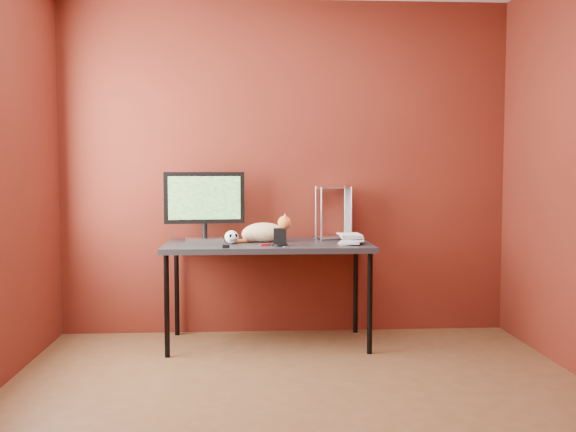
{
  "coord_description": "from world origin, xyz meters",
  "views": [
    {
      "loc": [
        -0.28,
        -3.29,
        1.27
      ],
      "look_at": [
        -0.02,
        1.15,
        0.96
      ],
      "focal_mm": 40.0,
      "sensor_mm": 36.0,
      "label": 1
    }
  ],
  "objects": [
    {
      "name": "pocket_knife",
      "position": [
        -0.17,
        1.2,
        0.76
      ],
      "size": [
        0.08,
        0.05,
        0.02
      ],
      "primitive_type": "cube",
      "rotation": [
        0.0,
        0.0,
        0.42
      ],
      "color": "#B40D25",
      "rests_on": "desk"
    },
    {
      "name": "black_gadget",
      "position": [
        -0.44,
        1.08,
        0.76
      ],
      "size": [
        0.05,
        0.03,
        0.02
      ],
      "primitive_type": "cube",
      "rotation": [
        0.0,
        0.0,
        -0.05
      ],
      "color": "black",
      "rests_on": "desk"
    },
    {
      "name": "book_stack",
      "position": [
        0.38,
        1.3,
        1.17
      ],
      "size": [
        0.2,
        0.24,
        0.84
      ],
      "rotation": [
        0.0,
        0.0,
        -0.05
      ],
      "color": "beige",
      "rests_on": "desk"
    },
    {
      "name": "skull_mug",
      "position": [
        -0.41,
        1.33,
        0.8
      ],
      "size": [
        0.1,
        0.11,
        0.1
      ],
      "rotation": [
        0.0,
        0.0,
        0.35
      ],
      "color": "white",
      "rests_on": "desk"
    },
    {
      "name": "wire_rack",
      "position": [
        0.37,
        1.63,
        0.95
      ],
      "size": [
        0.26,
        0.22,
        0.41
      ],
      "rotation": [
        0.0,
        0.0,
        0.12
      ],
      "color": "#B2B2B7",
      "rests_on": "desk"
    },
    {
      "name": "cat",
      "position": [
        -0.18,
        1.43,
        0.82
      ],
      "size": [
        0.46,
        0.17,
        0.21
      ],
      "rotation": [
        0.0,
        0.0,
        -0.02
      ],
      "color": "#C87F2A",
      "rests_on": "desk"
    },
    {
      "name": "monitor",
      "position": [
        -0.62,
        1.52,
        1.04
      ],
      "size": [
        0.6,
        0.23,
        0.52
      ],
      "rotation": [
        0.0,
        0.0,
        0.13
      ],
      "color": "#B2B2B7",
      "rests_on": "desk"
    },
    {
      "name": "washer",
      "position": [
        -0.03,
        1.13,
        0.75
      ],
      "size": [
        0.04,
        0.04,
        0.0
      ],
      "primitive_type": "cylinder",
      "color": "#B2B2B7",
      "rests_on": "desk"
    },
    {
      "name": "desk",
      "position": [
        -0.15,
        1.37,
        0.7
      ],
      "size": [
        1.5,
        0.7,
        0.75
      ],
      "color": "black",
      "rests_on": "ground"
    },
    {
      "name": "room",
      "position": [
        0.0,
        0.0,
        1.45
      ],
      "size": [
        3.52,
        3.52,
        2.61
      ],
      "color": "#51331B",
      "rests_on": "ground"
    },
    {
      "name": "speaker",
      "position": [
        -0.07,
        1.18,
        0.81
      ],
      "size": [
        0.11,
        0.11,
        0.12
      ],
      "rotation": [
        0.0,
        0.0,
        -0.02
      ],
      "color": "black",
      "rests_on": "desk"
    }
  ]
}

